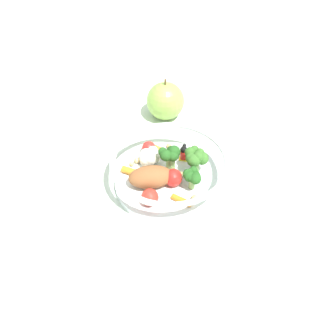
# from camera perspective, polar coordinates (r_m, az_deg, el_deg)

# --- Properties ---
(ground_plane) EXTENTS (2.40, 2.40, 0.00)m
(ground_plane) POSITION_cam_1_polar(r_m,az_deg,el_deg) (0.67, 0.60, -2.02)
(ground_plane) COLOR silver
(food_container) EXTENTS (0.20, 0.20, 0.06)m
(food_container) POSITION_cam_1_polar(r_m,az_deg,el_deg) (0.65, -0.25, -0.05)
(food_container) COLOR white
(food_container) RESTS_ON ground_plane
(loose_apple) EXTENTS (0.08, 0.08, 0.09)m
(loose_apple) POSITION_cam_1_polar(r_m,az_deg,el_deg) (0.79, -0.40, 10.18)
(loose_apple) COLOR #8CB74C
(loose_apple) RESTS_ON ground_plane
(folded_napkin) EXTENTS (0.13, 0.14, 0.01)m
(folded_napkin) POSITION_cam_1_polar(r_m,az_deg,el_deg) (0.55, -0.90, -17.84)
(folded_napkin) COLOR white
(folded_napkin) RESTS_ON ground_plane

